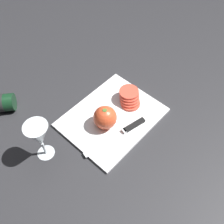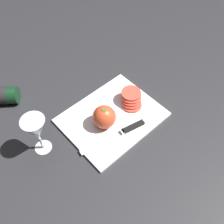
% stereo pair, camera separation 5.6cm
% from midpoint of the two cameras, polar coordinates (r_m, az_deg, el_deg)
% --- Properties ---
extents(ground_plane, '(3.00, 3.00, 0.00)m').
position_cam_midpoint_polar(ground_plane, '(1.08, 1.73, 0.63)').
color(ground_plane, '#28282B').
extents(cutting_board, '(0.38, 0.30, 0.01)m').
position_cam_midpoint_polar(cutting_board, '(1.05, -1.53, -1.22)').
color(cutting_board, white).
rests_on(cutting_board, ground_plane).
extents(wine_glass, '(0.08, 0.08, 0.17)m').
position_cam_midpoint_polar(wine_glass, '(0.91, -17.31, -5.14)').
color(wine_glass, silver).
rests_on(wine_glass, ground_plane).
extents(whole_tomato, '(0.09, 0.09, 0.09)m').
position_cam_midpoint_polar(whole_tomato, '(0.99, -3.15, -1.26)').
color(whole_tomato, '#DB4C28').
rests_on(whole_tomato, cutting_board).
extents(knife, '(0.27, 0.08, 0.01)m').
position_cam_midpoint_polar(knife, '(1.00, 1.72, -3.87)').
color(knife, silver).
rests_on(knife, cutting_board).
extents(tomato_slice_stack_near, '(0.10, 0.10, 0.05)m').
position_cam_midpoint_polar(tomato_slice_stack_near, '(1.07, 2.33, 3.12)').
color(tomato_slice_stack_near, '#DB4C38').
rests_on(tomato_slice_stack_near, cutting_board).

